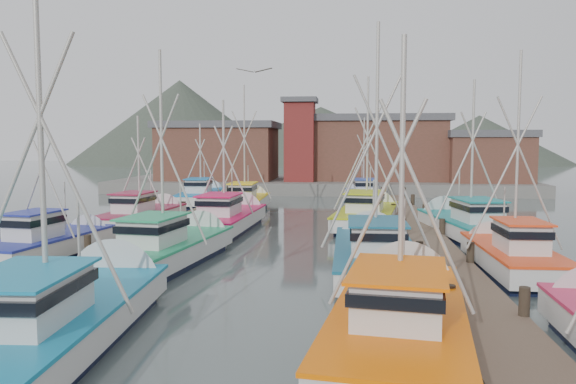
# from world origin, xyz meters

# --- Properties ---
(ground) EXTENTS (260.00, 260.00, 0.00)m
(ground) POSITION_xyz_m (0.00, 0.00, 0.00)
(ground) COLOR #445251
(ground) RESTS_ON ground
(dock_left) EXTENTS (2.30, 46.00, 1.50)m
(dock_left) POSITION_xyz_m (-7.00, 4.04, 0.21)
(dock_left) COLOR brown
(dock_left) RESTS_ON ground
(dock_right) EXTENTS (2.30, 46.00, 1.50)m
(dock_right) POSITION_xyz_m (7.00, 4.04, 0.21)
(dock_right) COLOR brown
(dock_right) RESTS_ON ground
(quay) EXTENTS (44.00, 16.00, 1.20)m
(quay) POSITION_xyz_m (0.00, 37.00, 0.60)
(quay) COLOR slate
(quay) RESTS_ON ground
(shed_left) EXTENTS (12.72, 8.48, 6.20)m
(shed_left) POSITION_xyz_m (-11.00, 35.00, 4.34)
(shed_left) COLOR brown
(shed_left) RESTS_ON quay
(shed_center) EXTENTS (14.84, 9.54, 6.90)m
(shed_center) POSITION_xyz_m (6.00, 37.00, 4.69)
(shed_center) COLOR brown
(shed_center) RESTS_ON quay
(shed_right) EXTENTS (8.48, 6.36, 5.20)m
(shed_right) POSITION_xyz_m (17.00, 34.00, 3.84)
(shed_right) COLOR brown
(shed_right) RESTS_ON quay
(lookout_tower) EXTENTS (3.60, 3.60, 8.50)m
(lookout_tower) POSITION_xyz_m (-2.00, 33.00, 5.55)
(lookout_tower) COLOR maroon
(lookout_tower) RESTS_ON quay
(distant_hills) EXTENTS (175.00, 140.00, 42.00)m
(distant_hills) POSITION_xyz_m (-12.76, 122.59, 0.00)
(distant_hills) COLOR #464F42
(distant_hills) RESTS_ON ground
(boat_0) EXTENTS (4.31, 10.51, 10.66)m
(boat_0) POSITION_xyz_m (-4.13, -11.33, 0.69)
(boat_0) COLOR black
(boat_0) RESTS_ON ground
(boat_1) EXTENTS (4.37, 10.30, 8.62)m
(boat_1) POSITION_xyz_m (4.55, -10.17, 0.68)
(boat_1) COLOR black
(boat_1) RESTS_ON ground
(boat_4) EXTENTS (4.01, 9.61, 9.69)m
(boat_4) POSITION_xyz_m (-4.36, -1.81, 0.68)
(boat_4) COLOR black
(boat_4) RESTS_ON ground
(boat_5) EXTENTS (4.25, 9.95, 10.60)m
(boat_5) POSITION_xyz_m (4.20, -2.13, 0.69)
(boat_5) COLOR black
(boat_5) RESTS_ON ground
(boat_6) EXTENTS (3.32, 8.00, 7.06)m
(boat_6) POSITION_xyz_m (-9.88, -1.32, 0.68)
(boat_6) COLOR black
(boat_6) RESTS_ON ground
(boat_7) EXTENTS (3.65, 7.90, 9.22)m
(boat_7) POSITION_xyz_m (9.52, -1.88, 0.68)
(boat_7) COLOR black
(boat_7) RESTS_ON ground
(boat_8) EXTENTS (3.51, 9.90, 8.49)m
(boat_8) POSITION_xyz_m (-4.02, 7.73, 0.68)
(boat_8) COLOR black
(boat_8) RESTS_ON ground
(boat_9) EXTENTS (4.50, 10.52, 10.06)m
(boat_9) POSITION_xyz_m (4.33, 10.38, 0.68)
(boat_9) COLOR black
(boat_9) RESTS_ON ground
(boat_10) EXTENTS (3.32, 8.87, 7.46)m
(boat_10) POSITION_xyz_m (-9.28, 8.16, 0.68)
(boat_10) COLOR black
(boat_10) RESTS_ON ground
(boat_11) EXTENTS (4.52, 9.97, 9.32)m
(boat_11) POSITION_xyz_m (9.47, 6.51, 0.68)
(boat_11) COLOR black
(boat_11) RESTS_ON ground
(boat_12) EXTENTS (3.99, 8.87, 10.12)m
(boat_12) POSITION_xyz_m (-4.59, 16.77, 0.69)
(boat_12) COLOR black
(boat_12) RESTS_ON ground
(boat_13) EXTENTS (3.17, 8.47, 7.87)m
(boat_13) POSITION_xyz_m (4.25, 22.27, 0.68)
(boat_13) COLOR black
(boat_13) RESTS_ON ground
(boat_14) EXTENTS (3.56, 9.39, 7.53)m
(boat_14) POSITION_xyz_m (-9.24, 21.48, 0.68)
(boat_14) COLOR black
(boat_14) RESTS_ON ground
(gull_far) EXTENTS (1.55, 0.62, 0.24)m
(gull_far) POSITION_xyz_m (-0.92, -0.70, 8.22)
(gull_far) COLOR gray
(gull_far) RESTS_ON ground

